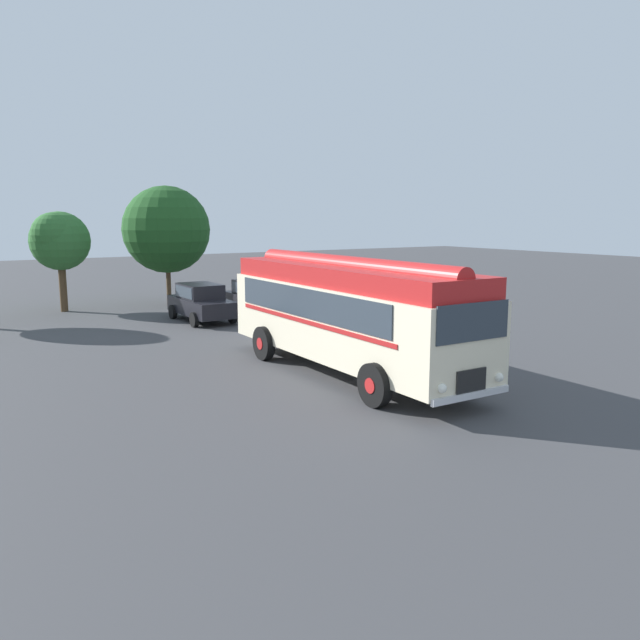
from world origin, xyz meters
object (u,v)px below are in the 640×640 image
Objects in this scene: vintage_bus at (348,310)px; car_near_left at (201,302)px; car_mid_left at (257,298)px; box_van at (300,283)px.

car_near_left is (-0.07, 11.29, -1.05)m from vintage_bus.
car_mid_left is at bearing -0.50° from car_near_left.
vintage_bus is 1.75× the size of box_van.
car_near_left is at bearing 90.35° from vintage_bus.
box_van is at bearing 65.53° from vintage_bus.
vintage_bus is 11.63m from car_mid_left.
vintage_bus is at bearing -114.47° from box_van.
car_near_left and car_mid_left have the same top height.
vintage_bus is 2.40× the size of car_mid_left.
car_mid_left is (2.75, -0.02, 0.00)m from car_near_left.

